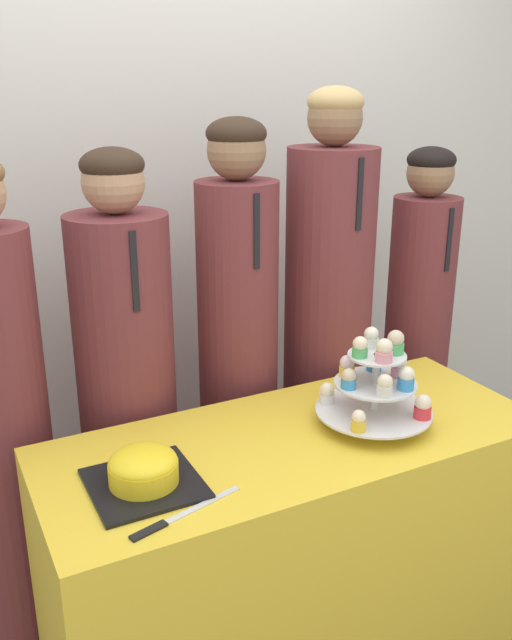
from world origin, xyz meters
The scene contains 10 objects.
wall_back centered at (0.00, 1.28, 1.35)m, with size 9.00×0.06×2.70m.
table centered at (0.00, 0.28, 0.39)m, with size 1.36×0.55×0.77m.
round_cake centered at (-0.44, 0.23, 0.81)m, with size 0.25×0.25×0.09m.
cake_knife centered at (-0.43, 0.07, 0.77)m, with size 0.28×0.09×0.01m.
cupcake_stand centered at (0.23, 0.24, 0.90)m, with size 0.32×0.32×0.27m.
student_0 centered at (-0.69, 0.73, 0.72)m, with size 0.27×0.27×1.50m.
student_1 centered at (-0.32, 0.73, 0.71)m, with size 0.29×0.30×1.50m.
student_2 centered at (0.05, 0.73, 0.76)m, with size 0.26×0.26×1.58m.
student_3 centered at (0.39, 0.73, 0.79)m, with size 0.30×0.30×1.66m.
student_4 centered at (0.80, 0.73, 0.71)m, with size 0.24×0.25×1.46m.
Camera 1 is at (-0.83, -1.11, 1.66)m, focal length 38.00 mm.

